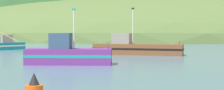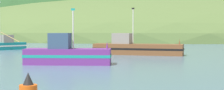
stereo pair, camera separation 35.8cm
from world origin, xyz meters
name	(u,v)px [view 2 (the right image)]	position (x,y,z in m)	size (l,w,h in m)	color
hill_mid_right	(123,36)	(16.44, 172.77, 0.00)	(196.69, 157.35, 103.20)	#2D562D
hill_far_left	(161,37)	(31.71, 146.35, 0.00)	(203.35, 162.68, 36.36)	#516B38
fishing_boat_purple	(67,54)	(-5.42, 22.07, 0.97)	(8.32, 3.33, 5.26)	#6B2D84
fishing_boat_teal	(0,45)	(-17.51, 45.86, 0.79)	(8.78, 10.91, 7.85)	#147F84
fishing_boat_brown	(136,48)	(2.87, 33.79, 0.90)	(11.84, 6.34, 6.15)	brown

